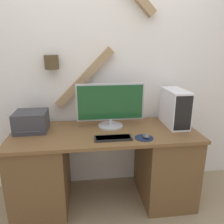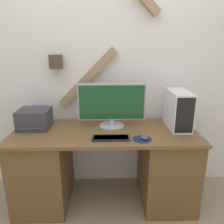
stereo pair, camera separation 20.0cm
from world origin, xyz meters
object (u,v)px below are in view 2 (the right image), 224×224
(printer, at_px, (35,119))
(mouse, at_px, (144,137))
(keyboard, at_px, (111,138))
(computer_tower, at_px, (178,110))
(monitor, at_px, (112,104))

(printer, bearing_deg, mouse, -16.69)
(keyboard, distance_m, mouse, 0.29)
(mouse, height_order, computer_tower, computer_tower)
(computer_tower, bearing_deg, keyboard, -157.69)
(monitor, height_order, keyboard, monitor)
(keyboard, height_order, printer, printer)
(keyboard, relative_size, printer, 1.10)
(mouse, height_order, printer, printer)
(monitor, xyz_separation_m, keyboard, (-0.01, -0.32, -0.22))
(computer_tower, distance_m, printer, 1.40)
(monitor, xyz_separation_m, computer_tower, (0.65, -0.05, -0.04))
(monitor, xyz_separation_m, mouse, (0.28, -0.34, -0.21))
(monitor, bearing_deg, keyboard, -92.61)
(monitor, distance_m, computer_tower, 0.65)
(monitor, height_order, printer, monitor)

